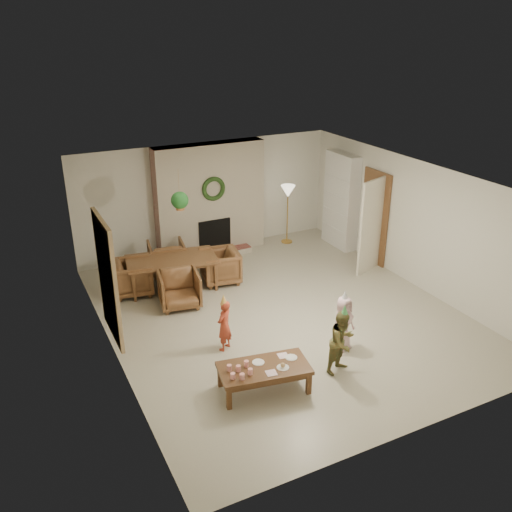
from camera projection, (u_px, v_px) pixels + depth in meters
floor at (280, 314)px, 9.94m from camera, size 7.00×7.00×0.00m
ceiling at (283, 181)px, 8.95m from camera, size 7.00×7.00×0.00m
wall_back at (207, 197)px, 12.32m from camera, size 7.00×0.00×7.00m
wall_front at (422, 351)px, 6.57m from camera, size 7.00×0.00×7.00m
wall_left at (108, 285)px, 8.22m from camera, size 0.00×7.00×7.00m
wall_right at (415, 224)px, 10.68m from camera, size 0.00×7.00×7.00m
fireplace_mass at (210, 199)px, 12.15m from camera, size 2.50×0.40×2.50m
fireplace_hearth at (218, 254)px, 12.34m from camera, size 1.60×0.30×0.12m
fireplace_firebox at (214, 235)px, 12.33m from camera, size 0.75×0.12×0.75m
fireplace_wreath at (214, 189)px, 11.85m from camera, size 0.54×0.10×0.54m
floor_lamp_base at (287, 241)px, 13.15m from camera, size 0.26×0.26×0.03m
floor_lamp_post at (287, 216)px, 12.89m from camera, size 0.03×0.03×1.27m
floor_lamp_shade at (288, 191)px, 12.65m from camera, size 0.34×0.34×0.28m
bookshelf_carcass at (341, 201)px, 12.56m from camera, size 0.30×1.00×2.20m
bookshelf_shelf_a at (338, 227)px, 12.81m from camera, size 0.30×0.92×0.03m
bookshelf_shelf_b at (340, 211)px, 12.65m from camera, size 0.30×0.92×0.03m
bookshelf_shelf_c at (341, 194)px, 12.49m from camera, size 0.30×0.92×0.03m
bookshelf_shelf_d at (342, 177)px, 12.33m from camera, size 0.30×0.92×0.03m
books_row_lower at (342, 224)px, 12.62m from camera, size 0.20×0.40×0.24m
books_row_mid at (338, 205)px, 12.63m from camera, size 0.20×0.44×0.24m
books_row_upper at (343, 190)px, 12.35m from camera, size 0.20×0.36×0.22m
door_frame at (375, 217)px, 11.74m from camera, size 0.05×0.86×2.04m
door_leaf at (371, 226)px, 11.28m from camera, size 0.77×0.32×2.00m
curtain_panel at (108, 279)px, 8.40m from camera, size 0.06×1.20×2.00m
dining_table at (173, 274)px, 10.78m from camera, size 1.89×1.25×0.62m
dining_chair_near at (179, 289)px, 10.09m from camera, size 0.84×0.86×0.68m
dining_chair_far at (167, 257)px, 11.44m from camera, size 0.84×0.86×0.68m
dining_chair_left at (133, 277)px, 10.56m from camera, size 0.86×0.84×0.68m
dining_chair_right at (220, 266)px, 11.03m from camera, size 0.86×0.84×0.68m
hanging_plant_cord at (179, 188)px, 9.79m from camera, size 0.01×0.01×0.70m
hanging_plant_pot at (180, 207)px, 9.93m from camera, size 0.16×0.16×0.12m
hanging_plant_foliage at (180, 200)px, 9.88m from camera, size 0.32×0.32×0.32m
coffee_table_top at (264, 368)px, 7.75m from camera, size 1.38×0.86×0.06m
coffee_table_apron at (264, 372)px, 7.78m from camera, size 1.27×0.74×0.08m
coffee_leg_fl at (229, 398)px, 7.45m from camera, size 0.08×0.08×0.34m
coffee_leg_fr at (309, 383)px, 7.76m from camera, size 0.08×0.08×0.34m
coffee_leg_bl at (220, 376)px, 7.91m from camera, size 0.08×0.08×0.34m
coffee_leg_br at (296, 363)px, 8.22m from camera, size 0.08×0.08×0.34m
cup_a at (233, 376)px, 7.46m from camera, size 0.08×0.08×0.09m
cup_b at (229, 368)px, 7.64m from camera, size 0.08×0.08×0.09m
cup_c at (242, 377)px, 7.45m from camera, size 0.08×0.08×0.09m
cup_d at (238, 368)px, 7.63m from camera, size 0.08×0.08×0.09m
cup_e at (250, 372)px, 7.56m from camera, size 0.08×0.08×0.09m
cup_f at (246, 364)px, 7.73m from camera, size 0.08×0.08×0.09m
plate_a at (258, 362)px, 7.83m from camera, size 0.21×0.21×0.01m
plate_b at (283, 367)px, 7.72m from camera, size 0.21×0.21×0.01m
plate_c at (291, 357)px, 7.95m from camera, size 0.21×0.21×0.01m
food_scoop at (283, 365)px, 7.70m from camera, size 0.08×0.08×0.07m
napkin_left at (271, 373)px, 7.60m from camera, size 0.17×0.17×0.01m
napkin_right at (283, 356)px, 7.99m from camera, size 0.17×0.17×0.01m
child_red at (224, 325)px, 8.71m from camera, size 0.38×0.35×0.87m
party_hat_red at (224, 299)px, 8.52m from camera, size 0.15×0.15×0.17m
child_plaid at (342, 342)px, 8.14m from camera, size 0.58×0.51×1.01m
party_hat_plaid at (345, 310)px, 7.93m from camera, size 0.12×0.12×0.16m
child_pink at (343, 323)px, 8.72m from camera, size 0.52×0.41×0.93m
party_hat_pink at (345, 295)px, 8.52m from camera, size 0.13×0.13×0.17m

